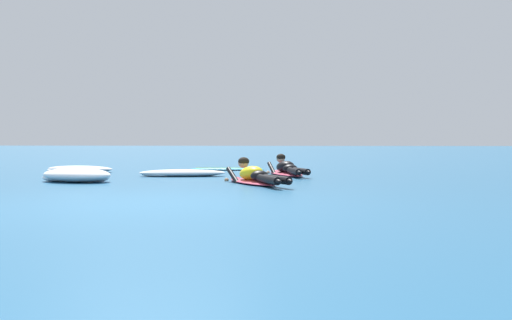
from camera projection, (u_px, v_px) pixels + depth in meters
name	position (u px, v px, depth m)	size (l,w,h in m)	color
ground_plane	(239.00, 168.00, 17.82)	(120.00, 120.00, 0.00)	#235B84
surfer_near	(254.00, 176.00, 11.21)	(1.50, 2.40, 0.55)	#E54C66
surfer_far	(287.00, 169.00, 13.92)	(1.17, 2.42, 0.55)	#E54C66
drifting_surfboard	(228.00, 169.00, 16.25)	(2.02, 0.51, 0.16)	#2DB2D1
whitewater_front	(183.00, 173.00, 13.56)	(2.02, 0.88, 0.16)	white
whitewater_mid_left	(77.00, 175.00, 11.81)	(1.77, 1.46, 0.28)	white
whitewater_mid_right	(80.00, 169.00, 15.29)	(1.90, 1.00, 0.17)	white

